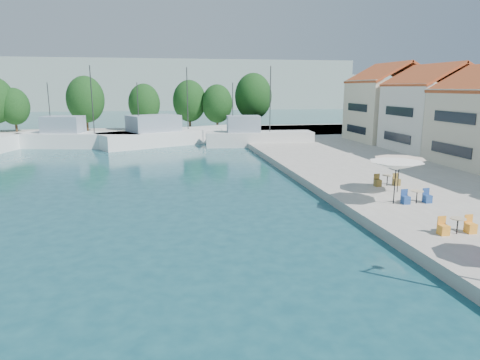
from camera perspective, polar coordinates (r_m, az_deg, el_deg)
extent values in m
cube|color=#A39D93|center=(66.39, -13.68, 5.92)|extent=(90.00, 16.00, 0.60)
cube|color=#9BA99F|center=(160.98, -20.13, 11.81)|extent=(180.00, 40.00, 16.00)
cube|color=#9BA99F|center=(184.35, 3.47, 11.86)|extent=(140.00, 40.00, 12.00)
cube|color=white|center=(49.90, 24.38, 7.58)|extent=(8.00, 8.50, 7.00)
pyramid|color=#C25A2B|center=(49.84, 24.93, 13.65)|extent=(8.40, 8.80, 1.80)
cube|color=beige|center=(57.50, 19.29, 8.71)|extent=(8.60, 8.50, 7.50)
pyramid|color=#C25A2B|center=(57.48, 19.69, 14.23)|extent=(9.00, 8.80, 1.80)
cube|color=white|center=(56.29, -20.22, 4.84)|extent=(15.68, 7.09, 2.20)
cube|color=#8292A1|center=(56.97, -22.52, 6.87)|extent=(5.10, 3.94, 2.00)
cylinder|color=#2D2D2D|center=(55.37, -19.14, 10.11)|extent=(0.12, 0.12, 8.00)
cylinder|color=#2D2D2D|center=(57.49, -24.08, 8.79)|extent=(0.10, 0.10, 6.00)
cube|color=white|center=(56.95, -8.64, 5.53)|extent=(20.11, 13.47, 2.20)
cube|color=#8292A1|center=(55.40, -11.44, 7.43)|extent=(7.11, 6.21, 2.00)
cylinder|color=#2D2D2D|center=(57.56, -7.03, 10.74)|extent=(0.12, 0.12, 8.00)
cylinder|color=#2D2D2D|center=(54.45, -13.44, 9.37)|extent=(0.10, 0.10, 6.00)
cube|color=silver|center=(53.98, 2.57, 5.29)|extent=(13.55, 4.56, 2.20)
cube|color=#8292A1|center=(53.51, 0.46, 7.51)|extent=(4.20, 2.99, 2.00)
cylinder|color=#2D2D2D|center=(53.81, 4.05, 10.70)|extent=(0.12, 0.12, 8.00)
cylinder|color=#2D2D2D|center=(53.25, -0.98, 9.64)|extent=(0.10, 0.10, 6.00)
cylinder|color=#3F2B19|center=(73.96, -27.71, 6.86)|extent=(0.36, 0.36, 2.93)
ellipsoid|color=#103413|center=(73.83, -27.89, 8.67)|extent=(4.45, 4.45, 5.56)
cylinder|color=#3F2B19|center=(70.35, -19.73, 7.66)|extent=(0.36, 0.36, 3.72)
ellipsoid|color=#103413|center=(70.21, -19.91, 10.07)|extent=(5.65, 5.65, 7.06)
cylinder|color=#3F2B19|center=(69.43, -12.55, 7.82)|extent=(0.36, 0.36, 3.21)
ellipsoid|color=#103413|center=(69.29, -12.65, 9.93)|extent=(4.87, 4.87, 6.09)
cylinder|color=#3F2B19|center=(69.64, -6.70, 8.14)|extent=(0.36, 0.36, 3.46)
ellipsoid|color=#103413|center=(69.50, -6.76, 10.42)|extent=(5.26, 5.26, 6.58)
cylinder|color=#3F2B19|center=(68.42, -3.03, 8.01)|extent=(0.36, 0.36, 3.16)
ellipsoid|color=#103413|center=(68.28, -3.06, 10.13)|extent=(4.80, 4.80, 6.01)
cylinder|color=#3F2B19|center=(71.34, 1.76, 8.52)|extent=(0.36, 0.36, 3.97)
ellipsoid|color=#103413|center=(71.20, 1.78, 11.07)|extent=(6.04, 6.04, 7.55)
cylinder|color=black|center=(26.20, 19.95, -0.36)|extent=(0.06, 0.06, 2.50)
cone|color=white|center=(26.02, 20.11, 1.79)|extent=(3.08, 3.08, 0.50)
cylinder|color=black|center=(29.27, 20.37, 0.59)|extent=(0.06, 0.06, 2.21)
cone|color=beige|center=(29.12, 20.50, 2.24)|extent=(3.21, 3.21, 0.50)
cylinder|color=black|center=(22.22, 26.99, -5.51)|extent=(0.06, 0.06, 0.74)
cylinder|color=tan|center=(22.12, 27.08, -4.59)|extent=(0.70, 0.70, 0.04)
cube|color=orange|center=(22.68, 28.37, -5.67)|extent=(0.42, 0.42, 0.46)
cube|color=orange|center=(21.85, 25.49, -6.03)|extent=(0.42, 0.42, 0.46)
cylinder|color=black|center=(26.99, 22.49, -2.12)|extent=(0.06, 0.06, 0.74)
cylinder|color=tan|center=(26.90, 22.56, -1.36)|extent=(0.70, 0.70, 0.04)
cube|color=navy|center=(27.40, 23.70, -2.32)|extent=(0.42, 0.42, 0.46)
cube|color=navy|center=(26.65, 21.20, -2.50)|extent=(0.42, 0.42, 0.46)
cylinder|color=black|center=(31.03, 19.04, -0.07)|extent=(0.06, 0.06, 0.74)
cylinder|color=tan|center=(30.96, 19.08, 0.60)|extent=(0.70, 0.70, 0.04)
cube|color=olive|center=(31.41, 20.13, -0.27)|extent=(0.42, 0.42, 0.46)
cube|color=olive|center=(30.72, 17.88, -0.38)|extent=(0.42, 0.42, 0.46)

